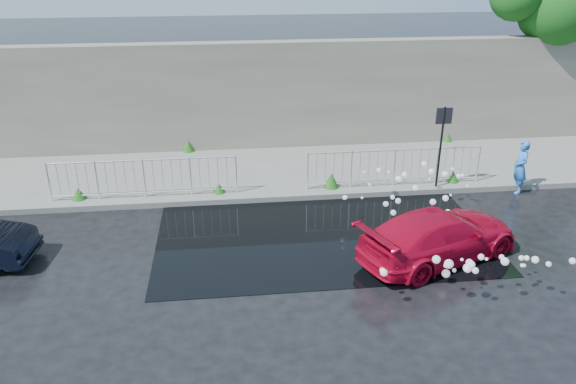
# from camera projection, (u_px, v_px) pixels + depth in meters

# --- Properties ---
(ground) EXTENTS (90.00, 90.00, 0.00)m
(ground) POSITION_uv_depth(u_px,v_px,m) (307.00, 254.00, 12.94)
(ground) COLOR black
(ground) RESTS_ON ground
(pavement) EXTENTS (30.00, 4.00, 0.15)m
(pavement) POSITION_uv_depth(u_px,v_px,m) (284.00, 170.00, 17.43)
(pavement) COLOR #61615C
(pavement) RESTS_ON ground
(curb) EXTENTS (30.00, 0.25, 0.16)m
(curb) POSITION_uv_depth(u_px,v_px,m) (291.00, 197.00, 15.62)
(curb) COLOR #61615C
(curb) RESTS_ON ground
(retaining_wall) EXTENTS (30.00, 0.60, 3.50)m
(retaining_wall) POSITION_uv_depth(u_px,v_px,m) (276.00, 95.00, 18.67)
(retaining_wall) COLOR #605D51
(retaining_wall) RESTS_ON pavement
(puddle) EXTENTS (8.00, 5.00, 0.01)m
(puddle) POSITION_uv_depth(u_px,v_px,m) (321.00, 232.00, 13.89)
(puddle) COLOR black
(puddle) RESTS_ON ground
(sign_post) EXTENTS (0.45, 0.06, 2.50)m
(sign_post) POSITION_uv_depth(u_px,v_px,m) (442.00, 134.00, 15.47)
(sign_post) COLOR black
(sign_post) RESTS_ON ground
(tree) EXTENTS (4.83, 2.66, 6.14)m
(tree) POSITION_uv_depth(u_px,v_px,m) (560.00, 1.00, 18.69)
(tree) COLOR #332114
(tree) RESTS_ON ground
(railing_left) EXTENTS (5.05, 0.05, 1.10)m
(railing_left) POSITION_uv_depth(u_px,v_px,m) (144.00, 177.00, 15.25)
(railing_left) COLOR silver
(railing_left) RESTS_ON pavement
(railing_right) EXTENTS (5.05, 0.05, 1.10)m
(railing_right) POSITION_uv_depth(u_px,v_px,m) (394.00, 166.00, 15.98)
(railing_right) COLOR silver
(railing_right) RESTS_ON pavement
(weeds) EXTENTS (12.17, 3.93, 0.44)m
(weeds) POSITION_uv_depth(u_px,v_px,m) (281.00, 169.00, 16.85)
(weeds) COLOR #124512
(weeds) RESTS_ON pavement
(water_spray) EXTENTS (3.72, 5.40, 0.96)m
(water_spray) POSITION_uv_depth(u_px,v_px,m) (438.00, 223.00, 12.79)
(water_spray) COLOR white
(water_spray) RESTS_ON ground
(red_car) EXTENTS (4.23, 2.97, 1.14)m
(red_car) POSITION_uv_depth(u_px,v_px,m) (439.00, 235.00, 12.58)
(red_car) COLOR #AB0623
(red_car) RESTS_ON ground
(person) EXTENTS (0.41, 0.59, 1.54)m
(person) POSITION_uv_depth(u_px,v_px,m) (520.00, 167.00, 15.83)
(person) COLOR blue
(person) RESTS_ON ground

